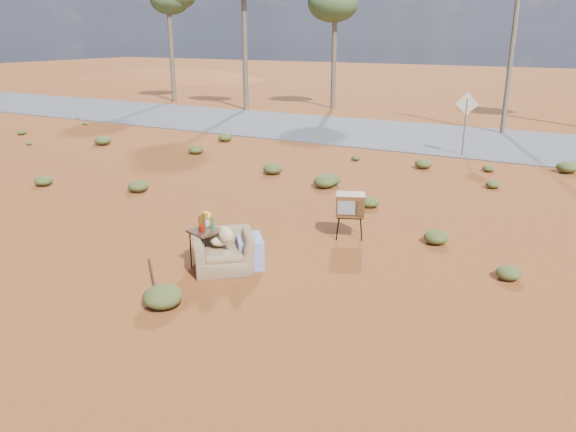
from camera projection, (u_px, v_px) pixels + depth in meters
The scene contains 12 objects.
ground at pixel (237, 266), 10.40m from camera, with size 140.00×140.00×0.00m, color brown.
highway at pixel (441, 138), 22.90m from camera, with size 140.00×7.00×0.04m, color #565659.
dirt_mound at pixel (171, 79), 52.43m from camera, with size 26.00×18.00×2.00m, color brown.
armchair at pixel (228, 246), 10.17m from camera, with size 1.35×1.42×0.94m.
tv_unit at pixel (350, 205), 11.65m from camera, with size 0.72×0.65×0.95m.
side_table at pixel (205, 228), 10.14m from camera, with size 0.64×0.64×1.02m.
rusty_bar at pixel (153, 277), 9.86m from camera, with size 0.05×0.05×1.70m, color #471C13.
road_sign at pixel (466, 113), 19.26m from camera, with size 0.78×0.06×2.19m.
eucalyptus_far_left at pixel (168, 1), 33.44m from camera, with size 3.20×3.20×7.10m.
eucalyptus_near_left at pixel (335, 7), 30.70m from camera, with size 3.20×3.20×6.60m.
utility_pole_center at pixel (514, 32), 22.79m from camera, with size 1.40×0.20×8.00m.
scrub_patch at pixel (305, 195), 14.41m from camera, with size 17.49×8.07×0.33m.
Camera 1 is at (5.43, -7.96, 4.12)m, focal length 35.00 mm.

